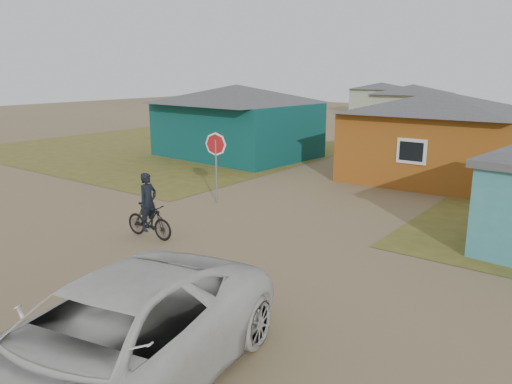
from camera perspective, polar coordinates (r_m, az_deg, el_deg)
ground at (r=13.42m, az=-10.62°, el=-7.35°), size 120.00×120.00×0.00m
grass_nw at (r=32.00m, az=-10.43°, el=4.98°), size 20.00×18.00×0.00m
house_teal at (r=28.34m, az=-2.22°, el=8.26°), size 8.93×7.08×4.00m
house_yellow at (r=23.52m, az=19.97°, el=6.18°), size 7.72×6.76×3.90m
house_pale_west at (r=45.12m, az=17.35°, el=9.46°), size 7.04×6.15×3.60m
house_pale_north at (r=59.21m, az=14.05°, el=10.46°), size 6.28×5.81×3.40m
stop_sign at (r=18.09m, az=-4.61°, el=4.61°), size 0.85×0.20×2.61m
cyclist at (r=14.81m, az=-12.15°, el=-2.52°), size 1.74×0.64×1.94m
vehicle at (r=7.89m, az=-16.72°, el=-16.56°), size 4.12×6.77×1.75m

